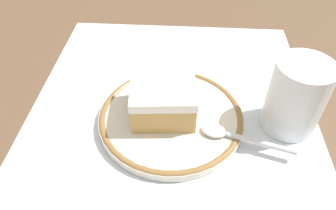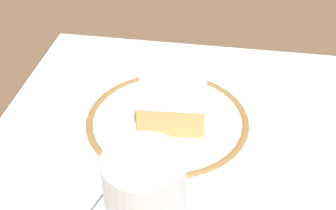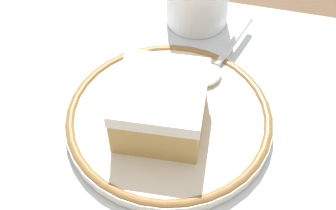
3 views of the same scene
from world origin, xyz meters
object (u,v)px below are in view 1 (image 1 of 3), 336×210
at_px(plate, 168,117).
at_px(spoon, 233,136).
at_px(napkin, 218,52).
at_px(cup, 295,101).
at_px(cake_slice, 163,99).

bearing_deg(plate, spoon, -112.22).
xyz_separation_m(spoon, napkin, (0.21, 0.01, -0.01)).
bearing_deg(plate, cup, -87.89).
bearing_deg(plate, cake_slice, 52.93).
bearing_deg(cup, spoon, 117.36).
bearing_deg(cake_slice, plate, -127.07).
height_order(cake_slice, napkin, cake_slice).
height_order(spoon, napkin, spoon).
xyz_separation_m(cake_slice, spoon, (-0.04, -0.10, -0.02)).
xyz_separation_m(plate, napkin, (0.18, -0.08, -0.01)).
relative_size(spoon, napkin, 1.01).
height_order(cup, napkin, cup).
bearing_deg(cup, plate, 92.11).
relative_size(plate, cup, 1.99).
height_order(cake_slice, spoon, cake_slice).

